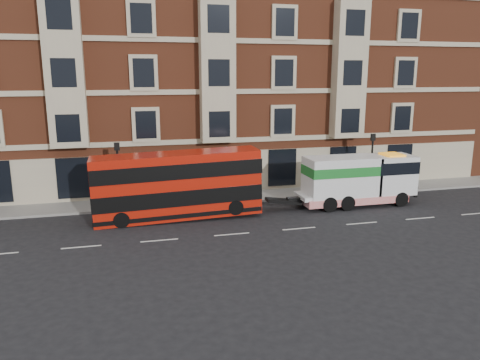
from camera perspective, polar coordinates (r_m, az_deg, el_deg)
name	(u,v)px	position (r m, az deg, el deg)	size (l,w,h in m)	color
ground	(232,234)	(26.25, -1.01, -6.64)	(120.00, 120.00, 0.00)	black
sidewalk	(208,199)	(33.25, -3.97, -2.31)	(90.00, 3.00, 0.15)	slate
victorian_terrace	(195,57)	(39.59, -5.48, 14.70)	(45.00, 12.00, 20.40)	brown
lamp_post_west	(118,171)	(30.90, -14.62, 1.09)	(0.35, 0.15, 4.35)	black
lamp_post_east	(372,159)	(35.57, 15.76, 2.53)	(0.35, 0.15, 4.35)	black
double_decker_bus	(177,184)	(28.77, -7.64, -0.51)	(10.11, 2.32, 4.09)	#AF1709
tow_truck	(357,179)	(32.44, 14.02, 0.06)	(8.09, 2.39, 3.37)	silver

